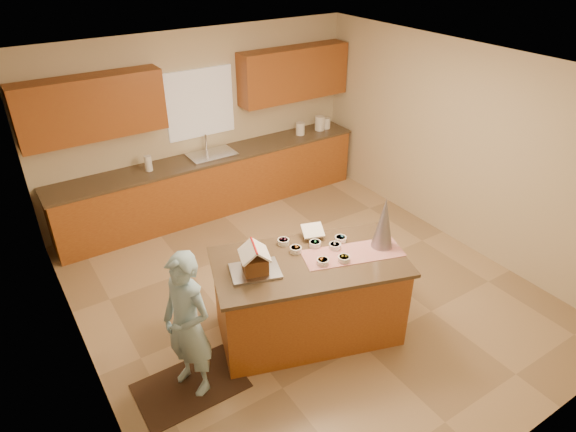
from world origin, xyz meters
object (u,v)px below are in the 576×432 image
at_px(island_base, 308,299).
at_px(tinsel_tree, 384,223).
at_px(gingerbread_house, 255,261).
at_px(boy, 188,325).

distance_m(island_base, tinsel_tree, 1.14).
distance_m(island_base, gingerbread_house, 0.86).
distance_m(tinsel_tree, boy, 2.21).
height_order(island_base, boy, boy).
bearing_deg(tinsel_tree, boy, 174.80).
bearing_deg(boy, tinsel_tree, 63.39).
bearing_deg(gingerbread_house, island_base, -12.80).
relative_size(island_base, boy, 1.24).
distance_m(boy, gingerbread_house, 0.87).
relative_size(island_base, tinsel_tree, 3.27).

